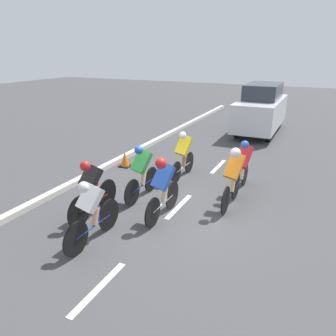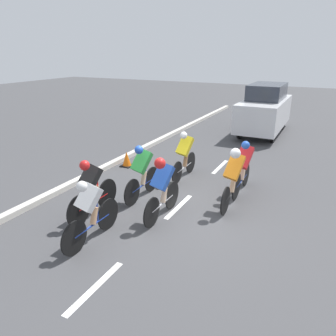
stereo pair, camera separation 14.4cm
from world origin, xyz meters
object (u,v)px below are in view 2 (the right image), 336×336
cyclist_blue (162,185)px  cyclist_white (90,209)px  traffic_cone (127,159)px  support_car (265,109)px  cyclist_orange (233,175)px  cyclist_black (92,187)px  cyclist_red (243,165)px  cyclist_green (142,170)px  cyclist_yellow (185,154)px

cyclist_blue → cyclist_white: cyclist_blue is taller
traffic_cone → support_car: bearing=-114.8°
cyclist_white → cyclist_orange: bearing=-126.5°
cyclist_black → cyclist_red: 3.85m
cyclist_green → traffic_cone: bearing=-47.9°
cyclist_blue → traffic_cone: (2.67, -2.62, -0.58)m
cyclist_black → cyclist_yellow: (-0.86, -3.09, 0.02)m
cyclist_green → cyclist_yellow: cyclist_green is taller
cyclist_white → cyclist_red: bearing=-119.0°
cyclist_yellow → cyclist_red: size_ratio=0.98×
cyclist_green → cyclist_black: size_ratio=0.96×
cyclist_red → support_car: size_ratio=0.38×
support_car → cyclist_blue: bearing=87.7°
cyclist_white → traffic_cone: size_ratio=3.49×
cyclist_red → traffic_cone: (3.90, -0.46, -0.55)m
cyclist_green → support_car: support_car is taller
cyclist_blue → support_car: support_car is taller
cyclist_orange → support_car: bearing=-83.8°
traffic_cone → cyclist_green: bearing=132.1°
cyclist_yellow → cyclist_red: cyclist_red is taller
cyclist_black → cyclist_white: (-0.63, 0.83, -0.02)m
cyclist_green → cyclist_white: size_ratio=0.96×
cyclist_orange → cyclist_red: 0.92m
cyclist_orange → cyclist_black: size_ratio=0.95×
cyclist_green → support_car: 8.60m
cyclist_blue → cyclist_yellow: size_ratio=1.02×
cyclist_orange → cyclist_yellow: cyclist_orange is taller
cyclist_orange → support_car: support_car is taller
cyclist_red → traffic_cone: 3.96m
cyclist_yellow → cyclist_white: cyclist_yellow is taller
cyclist_orange → support_car: (0.86, -7.94, 0.25)m
cyclist_black → traffic_cone: size_ratio=3.51×
cyclist_green → cyclist_black: cyclist_green is taller
cyclist_yellow → traffic_cone: bearing=-4.5°
cyclist_black → cyclist_green: bearing=-110.0°
cyclist_green → cyclist_blue: bearing=143.3°
traffic_cone → cyclist_yellow: bearing=175.5°
cyclist_black → cyclist_red: (-2.64, -2.80, 0.03)m
cyclist_orange → cyclist_yellow: (1.78, -1.21, -0.06)m
cyclist_blue → cyclist_green: bearing=-36.7°
cyclist_blue → cyclist_red: size_ratio=0.99×
cyclist_orange → cyclist_white: 3.38m
cyclist_yellow → cyclist_black: bearing=74.4°
cyclist_orange → cyclist_black: cyclist_orange is taller
cyclist_black → cyclist_yellow: bearing=-105.6°
cyclist_yellow → cyclist_orange: bearing=145.8°
cyclist_blue → cyclist_red: (-1.23, -2.16, -0.03)m
cyclist_orange → cyclist_white: bearing=53.5°
cyclist_green → cyclist_orange: size_ratio=1.00×
cyclist_white → traffic_cone: cyclist_white is taller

